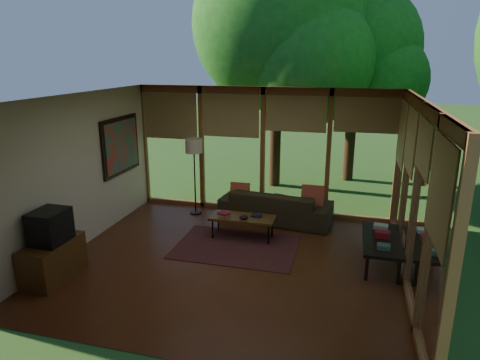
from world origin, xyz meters
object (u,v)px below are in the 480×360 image
(sofa, at_px, (276,206))
(side_console, at_px, (382,241))
(media_cabinet, at_px, (53,260))
(floor_lamp, at_px, (194,150))
(coffee_table, at_px, (243,218))
(television, at_px, (50,226))

(sofa, relative_size, side_console, 1.61)
(media_cabinet, height_order, floor_lamp, floor_lamp)
(floor_lamp, distance_m, coffee_table, 1.95)
(television, bearing_deg, floor_lamp, 71.43)
(media_cabinet, distance_m, coffee_table, 3.27)
(coffee_table, bearing_deg, media_cabinet, -137.73)
(media_cabinet, relative_size, television, 1.82)
(television, height_order, coffee_table, television)
(coffee_table, bearing_deg, floor_lamp, 142.15)
(sofa, distance_m, floor_lamp, 2.06)
(media_cabinet, relative_size, floor_lamp, 0.61)
(side_console, bearing_deg, media_cabinet, -160.26)
(television, xyz_separation_m, floor_lamp, (1.08, 3.23, 0.56))
(media_cabinet, xyz_separation_m, floor_lamp, (1.10, 3.23, 1.11))
(media_cabinet, bearing_deg, television, 0.00)
(media_cabinet, distance_m, floor_lamp, 3.58)
(coffee_table, xyz_separation_m, side_console, (2.45, -0.45, 0.02))
(sofa, bearing_deg, coffee_table, 73.06)
(floor_lamp, bearing_deg, media_cabinet, -108.89)
(television, bearing_deg, sofa, 48.58)
(sofa, distance_m, side_console, 2.49)
(sofa, relative_size, media_cabinet, 2.25)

